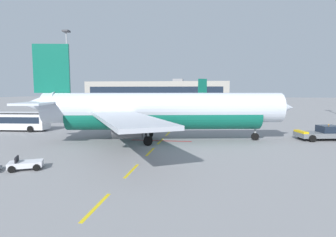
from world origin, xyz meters
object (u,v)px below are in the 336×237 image
airliner_foreground (160,110)px  apron_shuttle_bus (10,120)px  airliner_mid_left (175,99)px  pushback_tug (322,133)px  apron_light_mast_near (67,62)px

airliner_foreground → apron_shuttle_bus: (-25.40, 5.23, -2.20)m
airliner_foreground → airliner_mid_left: 61.58m
airliner_foreground → pushback_tug: size_ratio=5.37×
airliner_mid_left → apron_shuttle_bus: size_ratio=2.20×
pushback_tug → apron_light_mast_near: bearing=146.4°
pushback_tug → apron_shuttle_bus: 46.46m
apron_light_mast_near → pushback_tug: bearing=-33.6°
pushback_tug → airliner_foreground: bearing=-169.1°
airliner_foreground → airliner_mid_left: (-5.69, 61.32, -0.52)m
airliner_foreground → pushback_tug: 21.64m
airliner_foreground → airliner_mid_left: airliner_foreground is taller
pushback_tug → apron_shuttle_bus: size_ratio=0.53×
apron_shuttle_bus → apron_light_mast_near: (-9.00, 35.58, 12.89)m
airliner_foreground → apron_shuttle_bus: 26.03m
airliner_foreground → pushback_tug: (21.04, 4.04, -3.05)m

